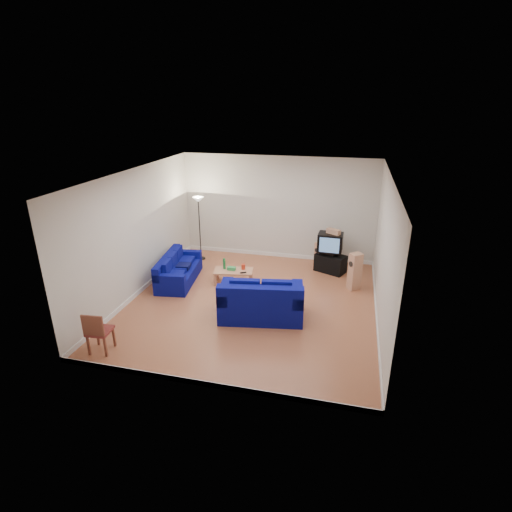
% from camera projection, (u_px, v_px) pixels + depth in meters
% --- Properties ---
extents(room, '(6.01, 6.51, 3.21)m').
position_uv_depth(room, '(252.00, 245.00, 9.44)').
color(room, brown).
rests_on(room, ground).
extents(sofa_three_seat, '(1.09, 2.04, 0.75)m').
position_uv_depth(sofa_three_seat, '(177.00, 272.00, 11.08)').
color(sofa_three_seat, '#0D0F57').
rests_on(sofa_three_seat, ground).
extents(sofa_loveseat, '(2.06, 1.37, 0.96)m').
position_uv_depth(sofa_loveseat, '(261.00, 304.00, 9.18)').
color(sofa_loveseat, '#0D0F57').
rests_on(sofa_loveseat, ground).
extents(coffee_table, '(1.13, 0.70, 0.38)m').
position_uv_depth(coffee_table, '(233.00, 272.00, 10.94)').
color(coffee_table, tan).
rests_on(coffee_table, ground).
extents(bottle, '(0.08, 0.08, 0.30)m').
position_uv_depth(bottle, '(224.00, 264.00, 10.97)').
color(bottle, '#197233').
rests_on(bottle, coffee_table).
extents(tissue_box, '(0.22, 0.13, 0.09)m').
position_uv_depth(tissue_box, '(231.00, 269.00, 10.92)').
color(tissue_box, green).
rests_on(tissue_box, coffee_table).
extents(red_canister, '(0.14, 0.14, 0.15)m').
position_uv_depth(red_canister, '(243.00, 267.00, 10.96)').
color(red_canister, red).
rests_on(red_canister, coffee_table).
extents(remote, '(0.17, 0.13, 0.02)m').
position_uv_depth(remote, '(243.00, 273.00, 10.75)').
color(remote, black).
rests_on(remote, coffee_table).
extents(tv_stand, '(0.98, 0.78, 0.52)m').
position_uv_depth(tv_stand, '(330.00, 263.00, 11.70)').
color(tv_stand, black).
rests_on(tv_stand, ground).
extents(av_receiver, '(0.56, 0.52, 0.10)m').
position_uv_depth(av_receiver, '(330.00, 252.00, 11.65)').
color(av_receiver, black).
rests_on(av_receiver, tv_stand).
extents(television, '(0.72, 0.55, 0.54)m').
position_uv_depth(television, '(330.00, 242.00, 11.50)').
color(television, black).
rests_on(television, av_receiver).
extents(centre_speaker, '(0.42, 0.34, 0.14)m').
position_uv_depth(centre_speaker, '(333.00, 231.00, 11.36)').
color(centre_speaker, tan).
rests_on(centre_speaker, television).
extents(speaker_left, '(0.30, 0.31, 0.82)m').
position_uv_depth(speaker_left, '(319.00, 255.00, 11.89)').
color(speaker_left, tan).
rests_on(speaker_left, ground).
extents(speaker_right, '(0.38, 0.37, 1.01)m').
position_uv_depth(speaker_right, '(355.00, 271.00, 10.54)').
color(speaker_right, tan).
rests_on(speaker_right, ground).
extents(floor_lamp, '(0.34, 0.34, 2.01)m').
position_uv_depth(floor_lamp, '(199.00, 208.00, 12.13)').
color(floor_lamp, black).
rests_on(floor_lamp, ground).
extents(dining_chair, '(0.47, 0.47, 0.91)m').
position_uv_depth(dining_chair, '(98.00, 330.00, 7.85)').
color(dining_chair, brown).
rests_on(dining_chair, ground).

